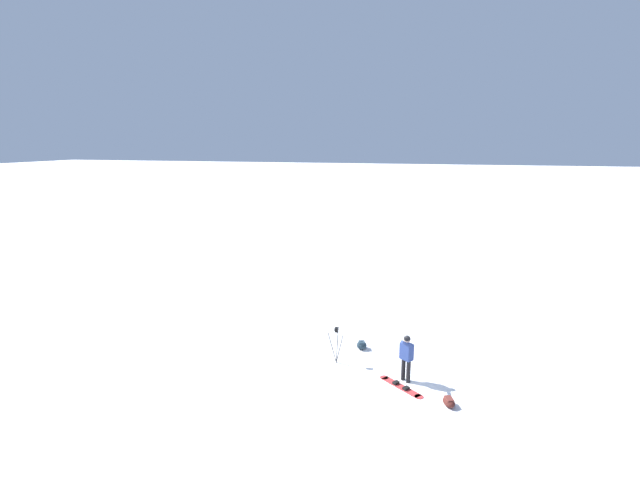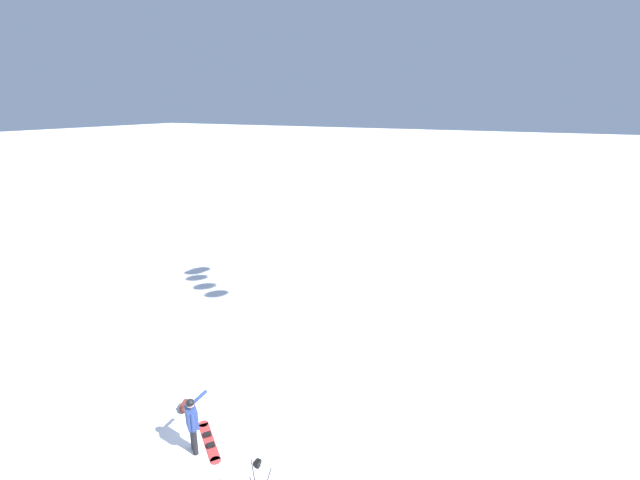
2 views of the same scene
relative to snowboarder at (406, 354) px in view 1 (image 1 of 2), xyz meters
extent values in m
plane|color=white|center=(-0.44, -0.42, -0.97)|extent=(300.00, 300.00, 0.00)
cylinder|color=black|center=(0.09, -0.06, -0.58)|extent=(0.14, 0.14, 0.78)
cylinder|color=black|center=(-0.08, 0.07, -0.58)|extent=(0.14, 0.14, 0.78)
cube|color=navy|center=(0.01, 0.01, 0.09)|extent=(0.48, 0.45, 0.55)
sphere|color=tan|center=(0.01, 0.01, 0.50)|extent=(0.21, 0.21, 0.21)
sphere|color=black|center=(0.01, 0.01, 0.53)|extent=(0.22, 0.22, 0.22)
cylinder|color=navy|center=(0.01, -0.29, 0.46)|extent=(0.37, 0.46, 0.39)
cylinder|color=navy|center=(-0.14, 0.14, 0.09)|extent=(0.09, 0.09, 0.55)
cube|color=#B23333|center=(-0.10, -0.43, -0.96)|extent=(1.37, 1.14, 0.02)
cylinder|color=#B23333|center=(0.50, -0.89, -0.96)|extent=(0.28, 0.28, 0.02)
cylinder|color=#B23333|center=(-0.70, 0.03, -0.96)|extent=(0.28, 0.28, 0.02)
cube|color=black|center=(0.08, -0.56, -0.91)|extent=(0.23, 0.24, 0.08)
cube|color=black|center=(-0.27, -0.30, -0.91)|extent=(0.23, 0.24, 0.08)
ellipsoid|color=#192833|center=(-1.83, 2.04, -0.82)|extent=(0.48, 0.54, 0.30)
cube|color=#263A47|center=(-1.83, 2.04, -0.71)|extent=(0.29, 0.32, 0.08)
cylinder|color=#262628|center=(-2.51, 0.83, -0.38)|extent=(0.03, 0.33, 1.17)
cylinder|color=#262628|center=(-2.64, 0.62, -0.38)|extent=(0.31, 0.15, 1.17)
cylinder|color=#262628|center=(-2.37, 0.62, -0.38)|extent=(0.30, 0.17, 1.17)
cube|color=black|center=(-2.50, 0.68, 0.23)|extent=(0.10, 0.10, 0.06)
cube|color=black|center=(-2.50, 0.68, 0.31)|extent=(0.12, 0.16, 0.10)
ellipsoid|color=#4C1E19|center=(1.39, -1.15, -0.84)|extent=(0.49, 0.61, 0.26)
cube|color=brown|center=(1.39, -1.15, -0.75)|extent=(0.30, 0.37, 0.08)
camera|label=1|loc=(1.02, -14.43, 6.80)|focal=26.36mm
camera|label=2|loc=(-7.27, 7.05, 7.81)|focal=25.00mm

